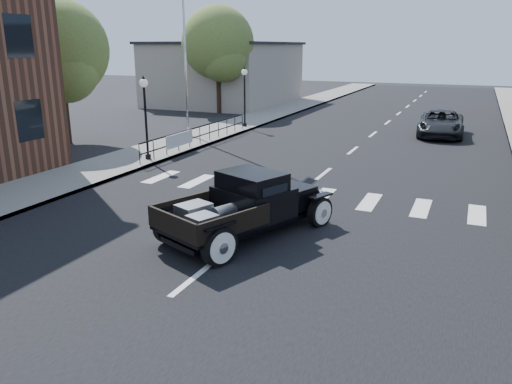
% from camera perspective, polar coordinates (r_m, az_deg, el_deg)
% --- Properties ---
extents(ground, '(120.00, 120.00, 0.00)m').
position_cam_1_polar(ground, '(13.57, -0.54, -4.66)').
color(ground, black).
rests_on(ground, ground).
extents(road, '(14.00, 80.00, 0.02)m').
position_cam_1_polar(road, '(27.49, 12.41, 5.79)').
color(road, black).
rests_on(road, ground).
extents(road_markings, '(12.00, 60.00, 0.06)m').
position_cam_1_polar(road_markings, '(22.70, 9.86, 3.73)').
color(road_markings, silver).
rests_on(road_markings, ground).
extents(sidewalk_left, '(3.00, 80.00, 0.15)m').
position_cam_1_polar(sidewalk_left, '(30.26, -3.65, 7.20)').
color(sidewalk_left, gray).
rests_on(sidewalk_left, ground).
extents(low_building_left, '(10.00, 12.00, 5.00)m').
position_cam_1_polar(low_building_left, '(44.47, -3.52, 13.26)').
color(low_building_left, '#A69D8B').
rests_on(low_building_left, ground).
extents(railing, '(0.08, 10.00, 1.00)m').
position_cam_1_polar(railing, '(25.26, -6.44, 6.64)').
color(railing, black).
rests_on(railing, sidewalk_left).
extents(banner, '(0.04, 2.20, 0.60)m').
position_cam_1_polar(banner, '(23.58, -8.67, 5.37)').
color(banner, silver).
rests_on(banner, sidewalk_left).
extents(lamp_post_b, '(0.36, 0.36, 3.53)m').
position_cam_1_polar(lamp_post_b, '(21.92, -12.48, 8.24)').
color(lamp_post_b, black).
rests_on(lamp_post_b, sidewalk_left).
extents(lamp_post_c, '(0.36, 0.36, 3.53)m').
position_cam_1_polar(lamp_post_c, '(30.52, -1.31, 10.80)').
color(lamp_post_c, black).
rests_on(lamp_post_c, sidewalk_left).
extents(flagpole, '(0.12, 0.12, 12.78)m').
position_cam_1_polar(flagpole, '(27.65, -8.29, 19.66)').
color(flagpole, silver).
rests_on(flagpole, sidewalk_left).
extents(big_tree_near, '(4.88, 4.88, 7.17)m').
position_cam_1_polar(big_tree_near, '(27.43, -21.37, 12.59)').
color(big_tree_near, '#55682C').
rests_on(big_tree_near, ground).
extents(big_tree_far, '(5.27, 5.27, 7.74)m').
position_cam_1_polar(big_tree_far, '(37.94, -4.33, 14.79)').
color(big_tree_far, '#55682C').
rests_on(big_tree_far, ground).
extents(hotrod_pickup, '(4.07, 5.55, 1.75)m').
position_cam_1_polar(hotrod_pickup, '(13.08, -1.16, -1.43)').
color(hotrod_pickup, black).
rests_on(hotrod_pickup, ground).
extents(second_car, '(2.56, 5.18, 1.41)m').
position_cam_1_polar(second_car, '(29.91, 20.39, 7.34)').
color(second_car, black).
rests_on(second_car, ground).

